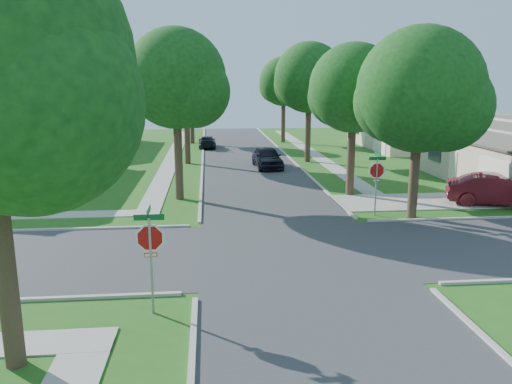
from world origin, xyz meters
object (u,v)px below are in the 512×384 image
object	(u,v)px
tree_w_far	(192,89)
tree_w_mid	(186,78)
stop_sign_sw	(150,242)
house_ne_far	(407,131)
tree_e_far	(284,84)
car_driveway	(497,190)
house_nw_near	(3,158)
tree_e_near	(355,92)
stop_sign_ne	(377,173)
car_curb_east	(267,157)
car_curb_west	(207,142)
tree_ne_corner	(421,96)
tree_e_mid	(310,81)
tree_w_near	(177,83)
house_nw_far	(74,131)

from	to	relation	value
tree_w_far	tree_w_mid	bearing A→B (deg)	-89.95
stop_sign_sw	house_ne_far	distance (m)	39.55
tree_e_far	tree_w_far	xyz separation A→B (m)	(-9.40, -0.00, -0.47)
house_ne_far	car_driveway	xyz separation A→B (m)	(-4.49, -23.07, -0.71)
tree_w_far	house_nw_near	xyz separation A→B (m)	(-11.34, -19.01, -3.99)
stop_sign_sw	house_ne_far	size ratio (longest dim) A/B	0.22
tree_w_mid	house_ne_far	bearing A→B (deg)	21.17
tree_e_near	car_driveway	world-z (taller)	tree_e_near
stop_sign_ne	house_nw_near	size ratio (longest dim) A/B	0.22
tree_e_near	tree_w_mid	world-z (taller)	tree_w_mid
car_curb_east	car_curb_west	xyz separation A→B (m)	(-4.40, 11.69, -0.20)
house_ne_far	car_driveway	world-z (taller)	house_ne_far
tree_e_far	tree_ne_corner	world-z (taller)	tree_e_far
tree_e_mid	tree_w_mid	distance (m)	9.40
stop_sign_ne	tree_e_far	xyz separation A→B (m)	(0.05, 29.31, 3.95)
tree_e_far	tree_e_mid	bearing A→B (deg)	-89.98
stop_sign_sw	tree_w_near	size ratio (longest dim) A/B	0.33
stop_sign_sw	tree_w_far	bearing A→B (deg)	89.93
stop_sign_sw	tree_e_mid	distance (m)	27.71
stop_sign_ne	house_nw_near	bearing A→B (deg)	153.54
tree_w_mid	car_curb_east	world-z (taller)	tree_w_mid
tree_w_far	stop_sign_ne	bearing A→B (deg)	-72.30
tree_e_far	tree_w_far	distance (m)	9.42
tree_w_near	car_driveway	xyz separation A→B (m)	(16.14, -3.08, -5.31)
stop_sign_sw	house_ne_far	xyz separation A→B (m)	(20.69, 33.70, -0.51)
tree_e_mid	car_driveway	xyz separation A→B (m)	(6.74, -15.08, -5.45)
car_driveway	car_curb_west	world-z (taller)	car_driveway
stop_sign_sw	tree_w_far	xyz separation A→B (m)	(0.05, 38.71, 3.48)
tree_w_far	car_curb_east	distance (m)	17.23
tree_e_far	car_curb_east	size ratio (longest dim) A/B	1.91
house_ne_far	car_curb_east	bearing A→B (deg)	-144.65
house_nw_far	car_curb_west	world-z (taller)	house_nw_far
house_nw_far	stop_sign_sw	bearing A→B (deg)	-72.90
tree_e_mid	car_curb_east	bearing A→B (deg)	-144.87
tree_ne_corner	house_ne_far	distance (m)	26.91
car_curb_east	car_curb_west	bearing A→B (deg)	107.08
tree_e_far	tree_w_mid	bearing A→B (deg)	-125.85
tree_e_near	car_curb_west	bearing A→B (deg)	110.57
car_curb_west	tree_w_far	bearing A→B (deg)	-70.02
tree_ne_corner	car_curb_west	bearing A→B (deg)	110.20
stop_sign_ne	stop_sign_sw	bearing A→B (deg)	-135.00
stop_sign_ne	car_curb_east	xyz separation A→B (m)	(-3.50, 13.80, -1.25)
stop_sign_ne	tree_e_near	xyz separation A→B (m)	(0.05, 4.31, 3.61)
tree_ne_corner	tree_e_near	bearing A→B (deg)	108.53
tree_w_mid	tree_w_far	world-z (taller)	tree_w_mid
house_nw_near	stop_sign_sw	bearing A→B (deg)	-60.17
stop_sign_ne	tree_w_far	world-z (taller)	tree_w_far
stop_sign_ne	tree_e_near	world-z (taller)	tree_e_near
tree_w_near	house_nw_far	distance (m)	26.05
tree_ne_corner	house_ne_far	world-z (taller)	tree_ne_corner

